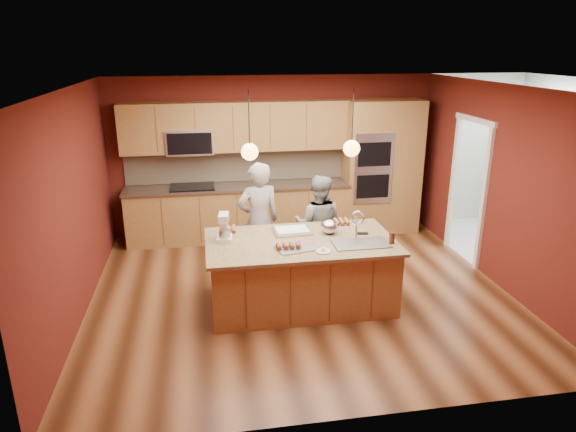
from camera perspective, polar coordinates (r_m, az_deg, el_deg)
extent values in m
plane|color=#412210|center=(7.01, 1.39, -8.44)|extent=(5.50, 5.50, 0.00)
plane|color=white|center=(6.26, 1.59, 14.15)|extent=(5.50, 5.50, 0.00)
plane|color=#551913|center=(8.90, -1.62, 6.68)|extent=(5.50, 0.00, 5.50)
plane|color=#551913|center=(4.24, 8.02, -7.23)|extent=(5.50, 0.00, 5.50)
plane|color=#551913|center=(6.58, -22.75, 0.91)|extent=(0.00, 5.00, 5.00)
plane|color=#551913|center=(7.52, 22.54, 3.03)|extent=(0.00, 5.00, 5.00)
cube|color=olive|center=(8.78, -5.49, 0.35)|extent=(3.70, 0.60, 0.90)
cube|color=#32271F|center=(8.64, -5.58, 3.26)|extent=(3.74, 0.64, 0.04)
cube|color=#C4B492|center=(8.85, -5.79, 5.66)|extent=(3.70, 0.03, 0.56)
cube|color=olive|center=(8.56, -5.86, 9.86)|extent=(3.70, 0.36, 0.80)
cube|color=black|center=(8.60, -10.58, 3.18)|extent=(0.72, 0.52, 0.03)
cube|color=#B3B5BA|center=(8.56, -10.86, 8.14)|extent=(0.76, 0.40, 0.40)
cube|color=olive|center=(9.02, 8.82, 5.33)|extent=(0.80, 0.60, 2.30)
cube|color=#B3B5BA|center=(8.73, 9.45, 5.20)|extent=(0.66, 0.04, 1.20)
cube|color=olive|center=(9.24, 12.67, 5.41)|extent=(0.50, 0.60, 2.30)
plane|color=beige|center=(9.35, 22.45, -2.80)|extent=(2.60, 2.60, 0.00)
plane|color=beige|center=(9.50, 28.09, 5.26)|extent=(0.00, 2.70, 2.70)
cube|color=silver|center=(9.28, 27.66, 8.85)|extent=(0.35, 2.40, 0.75)
cylinder|color=black|center=(5.92, -4.36, 10.44)|extent=(0.01, 0.01, 0.70)
sphere|color=#E19E50|center=(5.98, -4.27, 7.12)|extent=(0.20, 0.20, 0.20)
cylinder|color=black|center=(6.15, 7.21, 10.66)|extent=(0.01, 0.01, 0.70)
sphere|color=#E19E50|center=(6.21, 7.08, 7.46)|extent=(0.20, 0.20, 0.20)
cube|color=olive|center=(6.56, 1.39, -6.40)|extent=(2.25, 1.22, 0.82)
cube|color=tan|center=(6.39, 1.42, -2.88)|extent=(2.35, 1.32, 0.04)
cube|color=#B3B5BA|center=(6.37, 8.05, -3.73)|extent=(0.67, 0.39, 0.18)
imported|color=black|center=(7.18, -3.28, -0.53)|extent=(0.68, 0.52, 1.67)
imported|color=gray|center=(7.35, 3.38, -0.97)|extent=(0.84, 0.74, 1.45)
cube|color=white|center=(6.41, -7.06, -2.50)|extent=(0.21, 0.26, 0.05)
cube|color=white|center=(6.46, -7.16, -0.99)|extent=(0.10, 0.08, 0.23)
cube|color=white|center=(6.34, -7.17, -0.16)|extent=(0.15, 0.25, 0.09)
cylinder|color=silver|center=(6.36, -7.07, -2.09)|extent=(0.14, 0.14, 0.13)
cube|color=silver|center=(6.64, 0.45, -1.72)|extent=(0.50, 0.38, 0.03)
cube|color=white|center=(6.63, 0.45, -1.56)|extent=(0.43, 0.31, 0.02)
cube|color=#B3B5BA|center=(6.13, 0.83, -3.55)|extent=(0.51, 0.42, 0.02)
ellipsoid|color=silver|center=(6.61, 4.61, -1.18)|extent=(0.23, 0.23, 0.19)
cylinder|color=silver|center=(6.05, 3.93, -3.94)|extent=(0.18, 0.18, 0.01)
cylinder|color=#3D1D0F|center=(6.39, 11.47, -2.41)|extent=(0.07, 0.07, 0.14)
cube|color=black|center=(6.67, 8.30, -1.92)|extent=(0.15, 0.10, 0.01)
cube|color=white|center=(9.19, 26.87, -0.17)|extent=(0.84, 0.85, 1.09)
cube|color=white|center=(9.69, 24.61, 1.06)|extent=(0.76, 0.78, 1.09)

